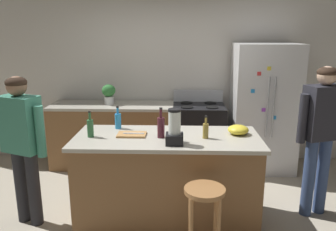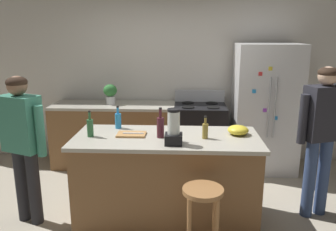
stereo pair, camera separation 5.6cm
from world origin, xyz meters
The scene contains 18 objects.
ground_plane centered at (0.00, 0.00, 0.00)m, with size 14.00×14.00×0.00m, color #B2A893.
back_wall centered at (0.00, 1.95, 1.35)m, with size 8.00×0.10×2.70m, color silver.
kitchen_island centered at (0.00, 0.00, 0.48)m, with size 1.94×0.84×0.96m.
back_counter_run centered at (-0.80, 1.55, 0.48)m, with size 2.00×0.64×0.96m.
refrigerator centered at (1.36, 1.50, 0.93)m, with size 0.90×0.73×1.86m.
stove_range centered at (0.42, 1.52, 0.49)m, with size 0.76×0.65×1.14m.
person_by_island_left centered at (-1.49, -0.11, 0.97)m, with size 0.58×0.35×1.60m.
person_by_sink_right centered at (1.66, 0.18, 1.02)m, with size 0.59×0.34×1.68m.
bar_stool centered at (0.35, -0.67, 0.55)m, with size 0.36×0.36×0.71m.
potted_plant centered at (-0.92, 1.55, 1.13)m, with size 0.20×0.20×0.30m.
blender_appliance centered at (0.08, -0.23, 1.11)m, with size 0.17×0.17×0.35m.
bottle_wine centered at (-0.06, -0.03, 1.08)m, with size 0.08×0.08×0.32m.
bottle_soda centered at (-0.56, 0.28, 1.05)m, with size 0.07×0.07×0.26m.
bottle_olive_oil centered at (-0.79, -0.04, 1.06)m, with size 0.07×0.07×0.28m.
bottle_vinegar centered at (0.40, -0.04, 1.05)m, with size 0.06×0.06×0.24m.
mixing_bowl centered at (0.75, 0.11, 1.01)m, with size 0.22×0.22×0.10m, color yellow.
cutting_board centered at (-0.37, 0.02, 0.97)m, with size 0.30×0.20×0.02m, color #B7844C.
chef_knife centered at (-0.35, 0.02, 0.98)m, with size 0.22×0.03×0.01m, color #B7BABF.
Camera 1 is at (0.12, -3.37, 2.04)m, focal length 36.17 mm.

